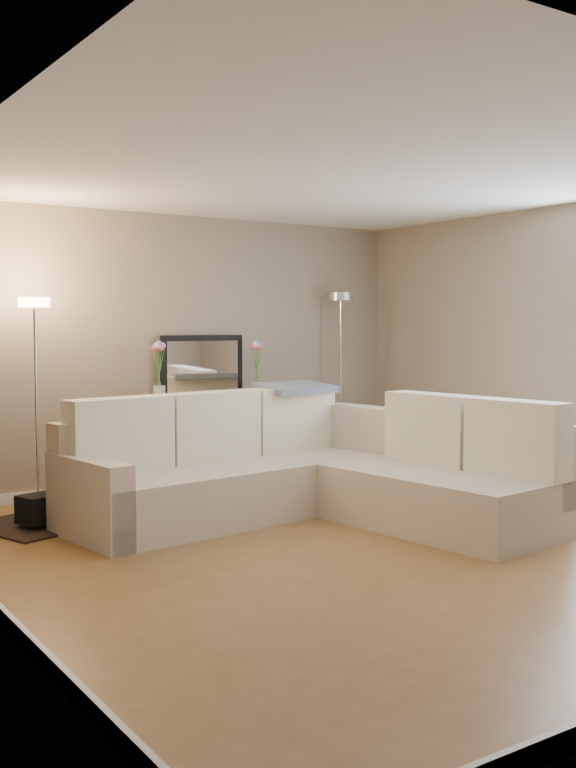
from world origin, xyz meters
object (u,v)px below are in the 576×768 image
floor_lamp_lit (35,362)px  floor_lamp_unlit (341,346)px  sectional_sofa (304,472)px  console_table (203,444)px

floor_lamp_lit → floor_lamp_unlit: (3.30, 0.22, 0.08)m
sectional_sofa → floor_lamp_lit: (-1.74, 1.35, 0.89)m
sectional_sofa → floor_lamp_unlit: (1.56, 1.57, 0.96)m
sectional_sofa → floor_lamp_lit: floor_lamp_lit is taller
sectional_sofa → console_table: (-0.08, 1.58, 0.05)m
sectional_sofa → console_table: size_ratio=2.56×
console_table → floor_lamp_lit: size_ratio=0.69×
console_table → floor_lamp_lit: 1.87m
floor_lamp_unlit → sectional_sofa: bearing=-134.8°
sectional_sofa → floor_lamp_unlit: bearing=45.2°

